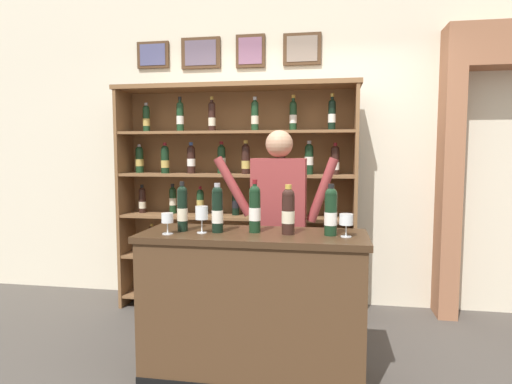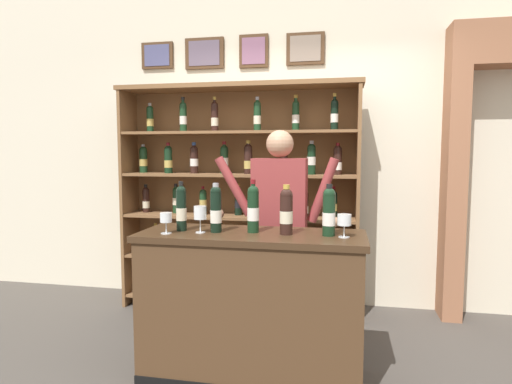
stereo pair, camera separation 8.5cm
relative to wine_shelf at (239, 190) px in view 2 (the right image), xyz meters
The scene contains 13 objects.
ground_plane 1.75m from the wine_shelf, 69.10° to the right, with size 14.00×14.00×0.02m, color #47423D.
back_wall 0.87m from the wine_shelf, 37.84° to the left, with size 12.00×0.19×3.48m.
wine_shelf is the anchor object (origin of this frame).
tasting_counter 1.46m from the wine_shelf, 72.92° to the right, with size 1.43×0.54×0.96m.
shopkeeper 0.81m from the wine_shelf, 53.35° to the right, with size 0.97×0.22×1.64m.
tasting_bottle_prosecco 1.27m from the wine_shelf, 93.51° to the right, with size 0.07×0.07×0.32m.
tasting_bottle_riserva 1.28m from the wine_shelf, 82.93° to the right, with size 0.07×0.07×0.32m.
tasting_bottle_grappa 1.29m from the wine_shelf, 72.32° to the right, with size 0.08×0.08×0.34m.
tasting_bottle_rosso 1.40m from the wine_shelf, 64.22° to the right, with size 0.08×0.08×0.31m.
tasting_bottle_brunello 1.52m from the wine_shelf, 55.18° to the right, with size 0.08×0.08×0.32m.
wine_glass_right 1.60m from the wine_shelf, 53.22° to the right, with size 0.08×0.08×0.14m.
wine_glass_center 1.31m from the wine_shelf, 87.14° to the right, with size 0.08×0.08×0.17m.
wine_glass_left 1.39m from the wine_shelf, 95.59° to the right, with size 0.07×0.07×0.13m.
Camera 2 is at (0.47, -2.65, 1.47)m, focal length 30.43 mm.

